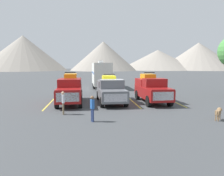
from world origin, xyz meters
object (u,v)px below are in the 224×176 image
pickup_truck_c (152,89)px  camper_trailer_a (101,74)px  person_a (92,107)px  person_b (63,101)px  dog (219,112)px  pickup_truck_a (70,89)px  pickup_truck_b (111,90)px

pickup_truck_c → camper_trailer_a: camper_trailer_a is taller
person_a → person_b: size_ratio=0.99×
person_a → person_b: person_b is taller
dog → pickup_truck_a: bearing=144.6°
pickup_truck_a → person_a: size_ratio=3.78×
pickup_truck_a → camper_trailer_a: camper_trailer_a is taller
dog → camper_trailer_a: bearing=109.3°
pickup_truck_c → dog: bearing=-69.9°
person_b → pickup_truck_c: bearing=28.1°
pickup_truck_c → person_a: size_ratio=3.36×
person_b → dog: bearing=-14.3°
camper_trailer_a → pickup_truck_a: bearing=-107.4°
pickup_truck_a → person_b: size_ratio=3.74×
person_a → dog: size_ratio=2.10×
pickup_truck_a → pickup_truck_c: 7.22m
pickup_truck_a → pickup_truck_c: (7.21, -0.40, -0.02)m
person_b → pickup_truck_a: bearing=88.6°
pickup_truck_b → dog: pickup_truck_b is taller
pickup_truck_a → person_b: bearing=-91.4°
person_a → person_b: (-1.94, 2.03, 0.01)m
pickup_truck_b → dog: 9.02m
pickup_truck_a → dog: bearing=-35.4°
pickup_truck_b → pickup_truck_c: bearing=-5.5°
pickup_truck_c → camper_trailer_a: 11.86m
camper_trailer_a → person_b: camper_trailer_a is taller
pickup_truck_c → person_b: 8.30m
camper_trailer_a → dog: camper_trailer_a is taller
pickup_truck_a → pickup_truck_c: size_ratio=1.12×
dog → person_a: bearing=176.8°
person_b → pickup_truck_b: bearing=49.3°
pickup_truck_a → camper_trailer_a: bearing=72.6°
pickup_truck_b → person_a: size_ratio=3.66×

